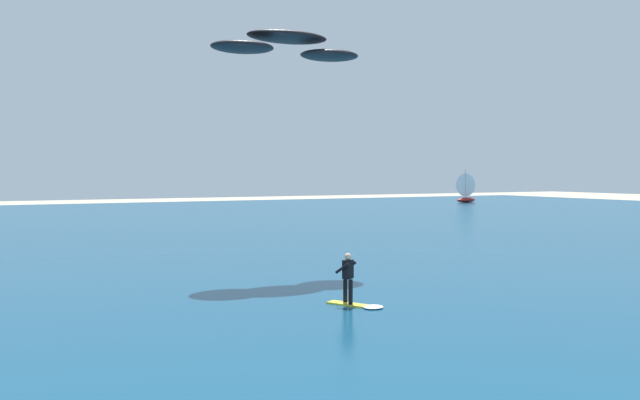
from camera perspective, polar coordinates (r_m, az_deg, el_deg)
The scene contains 4 objects.
ocean at distance 53.91m, azimuth -16.01°, elevation -2.35°, with size 160.00×90.00×0.10m, color navy.
kitesurfer at distance 21.85m, azimuth 2.78°, elevation -7.29°, with size 1.39×2.00×1.67m.
kite at distance 29.69m, azimuth -2.77°, elevation 12.83°, with size 6.86×2.34×1.04m.
sailboat_heeled_over at distance 99.22m, azimuth 12.37°, elevation 1.04°, with size 4.13×3.61×4.65m.
Camera 1 is at (-10.94, -3.53, 4.35)m, focal length 38.09 mm.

